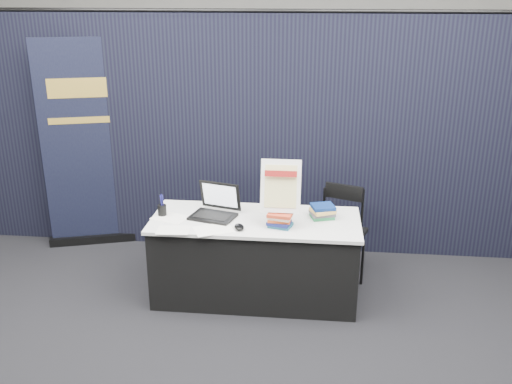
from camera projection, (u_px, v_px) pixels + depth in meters
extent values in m
plane|color=black|center=(248.00, 329.00, 4.66)|extent=(8.00, 8.00, 0.00)
cube|color=beige|center=(282.00, 54.00, 7.79)|extent=(8.00, 0.02, 3.50)
cube|color=black|center=(266.00, 138.00, 5.74)|extent=(6.00, 0.08, 2.40)
cube|color=black|center=(255.00, 260.00, 5.05)|extent=(1.76, 0.71, 0.72)
cube|color=beige|center=(255.00, 221.00, 4.92)|extent=(1.80, 0.75, 0.03)
cube|color=black|center=(213.00, 217.00, 4.93)|extent=(0.43, 0.35, 0.02)
cube|color=black|center=(215.00, 196.00, 5.01)|extent=(0.38, 0.16, 0.26)
cube|color=white|center=(215.00, 196.00, 5.00)|extent=(0.32, 0.13, 0.20)
ellipsoid|color=black|center=(239.00, 227.00, 4.70)|extent=(0.11, 0.15, 0.04)
cube|color=white|center=(173.00, 230.00, 4.69)|extent=(0.28, 0.21, 0.00)
cube|color=white|center=(170.00, 218.00, 4.94)|extent=(0.35, 0.30, 0.00)
cube|color=white|center=(213.00, 229.00, 4.70)|extent=(0.38, 0.33, 0.00)
cylinder|color=black|center=(162.00, 210.00, 4.97)|extent=(0.09, 0.09, 0.10)
cube|color=#1B5068|center=(280.00, 225.00, 4.75)|extent=(0.21, 0.18, 0.03)
cube|color=navy|center=(280.00, 223.00, 4.74)|extent=(0.21, 0.18, 0.03)
cube|color=#DD511F|center=(280.00, 220.00, 4.73)|extent=(0.21, 0.18, 0.03)
cube|color=#FAE7CC|center=(280.00, 217.00, 4.72)|extent=(0.21, 0.18, 0.03)
cube|color=#AF361C|center=(280.00, 214.00, 4.71)|extent=(0.21, 0.18, 0.03)
cube|color=#1F7642|center=(321.00, 216.00, 4.93)|extent=(0.25, 0.22, 0.03)
cube|color=#4B4B50|center=(321.00, 213.00, 4.92)|extent=(0.25, 0.22, 0.03)
cube|color=#D9AB57|center=(322.00, 210.00, 4.91)|extent=(0.25, 0.22, 0.03)
cube|color=navy|center=(322.00, 207.00, 4.90)|extent=(0.25, 0.22, 0.03)
cube|color=black|center=(280.00, 211.00, 4.69)|extent=(0.22, 0.02, 0.01)
cylinder|color=black|center=(270.00, 193.00, 4.73)|extent=(0.01, 0.11, 0.32)
cylinder|color=black|center=(291.00, 194.00, 4.72)|extent=(0.01, 0.11, 0.32)
cube|color=white|center=(281.00, 186.00, 4.66)|extent=(0.33, 0.13, 0.43)
cube|color=beige|center=(281.00, 186.00, 4.66)|extent=(0.26, 0.10, 0.34)
cube|color=maroon|center=(281.00, 174.00, 4.62)|extent=(0.26, 0.02, 0.05)
cube|color=black|center=(94.00, 239.00, 6.21)|extent=(0.91, 0.36, 0.09)
cube|color=black|center=(85.00, 146.00, 5.87)|extent=(0.84, 0.28, 2.18)
cube|color=gold|center=(78.00, 88.00, 5.64)|extent=(0.58, 0.18, 0.20)
cube|color=gold|center=(82.00, 120.00, 5.76)|extent=(0.63, 0.19, 0.07)
cylinder|color=black|center=(322.00, 262.00, 5.33)|extent=(0.02, 0.02, 0.41)
cylinder|color=black|center=(362.00, 264.00, 5.29)|extent=(0.02, 0.02, 0.41)
cylinder|color=black|center=(322.00, 246.00, 5.67)|extent=(0.02, 0.02, 0.41)
cylinder|color=black|center=(360.00, 247.00, 5.63)|extent=(0.02, 0.02, 0.41)
cube|color=black|center=(343.00, 233.00, 5.40)|extent=(0.50, 0.50, 0.04)
cube|color=black|center=(344.00, 192.00, 5.45)|extent=(0.36, 0.16, 0.15)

